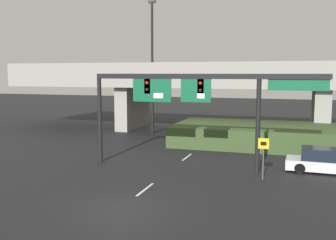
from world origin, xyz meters
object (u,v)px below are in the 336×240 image
(highway_light_pole_near, at_px, (152,64))
(signal_gantry, at_px, (192,93))
(parked_sedan_near_right, at_px, (323,161))
(speed_limit_sign, at_px, (263,152))

(highway_light_pole_near, bearing_deg, signal_gantry, -60.37)
(signal_gantry, relative_size, parked_sedan_near_right, 3.25)
(signal_gantry, bearing_deg, highway_light_pole_near, 119.63)
(speed_limit_sign, height_order, parked_sedan_near_right, speed_limit_sign)
(speed_limit_sign, distance_m, parked_sedan_near_right, 4.46)
(speed_limit_sign, relative_size, highway_light_pole_near, 0.19)
(signal_gantry, height_order, highway_light_pole_near, highway_light_pole_near)
(signal_gantry, xyz_separation_m, speed_limit_sign, (4.51, -1.18, -3.24))
(signal_gantry, bearing_deg, parked_sedan_near_right, 11.51)
(parked_sedan_near_right, bearing_deg, signal_gantry, -166.80)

